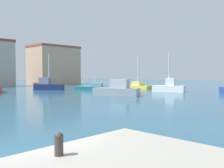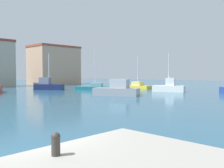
# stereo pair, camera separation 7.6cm
# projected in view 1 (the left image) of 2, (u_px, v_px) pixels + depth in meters

# --- Properties ---
(water) EXTENTS (160.00, 160.00, 0.00)m
(water) POSITION_uv_depth(u_px,v_px,m) (63.00, 95.00, 31.70)
(water) COLOR #285670
(water) RESTS_ON ground
(mooring_bollard) EXTENTS (0.19, 0.19, 0.50)m
(mooring_bollard) POSITION_uv_depth(u_px,v_px,m) (59.00, 143.00, 5.16)
(mooring_bollard) COLOR #38332D
(mooring_bollard) RESTS_ON pier_quay
(sailboat_white_far_left) EXTENTS (3.00, 4.90, 5.80)m
(sailboat_white_far_left) POSITION_uv_depth(u_px,v_px,m) (169.00, 87.00, 36.93)
(sailboat_white_far_left) COLOR white
(sailboat_white_far_left) RESTS_ON water
(motorboat_grey_mid_harbor) EXTENTS (3.90, 5.87, 2.03)m
(motorboat_grey_mid_harbor) POSITION_uv_depth(u_px,v_px,m) (117.00, 90.00, 30.48)
(motorboat_grey_mid_harbor) COLOR gray
(motorboat_grey_mid_harbor) RESTS_ON water
(sailboat_teal_near_pier) EXTENTS (5.61, 6.60, 7.20)m
(sailboat_teal_near_pier) POSITION_uv_depth(u_px,v_px,m) (95.00, 87.00, 41.96)
(sailboat_teal_near_pier) COLOR #1E707A
(sailboat_teal_near_pier) RESTS_ON water
(sailboat_navy_distant_north) EXTENTS (3.92, 4.85, 6.08)m
(sailboat_navy_distant_north) POSITION_uv_depth(u_px,v_px,m) (48.00, 85.00, 41.34)
(sailboat_navy_distant_north) COLOR #19234C
(sailboat_navy_distant_north) RESTS_ON water
(sailboat_yellow_far_right) EXTENTS (1.68, 5.29, 6.01)m
(sailboat_yellow_far_right) POSITION_uv_depth(u_px,v_px,m) (138.00, 86.00, 45.89)
(sailboat_yellow_far_right) COLOR gold
(sailboat_yellow_far_right) RESTS_ON water
(yacht_club) EXTENTS (11.47, 8.08, 9.77)m
(yacht_club) POSITION_uv_depth(u_px,v_px,m) (54.00, 65.00, 63.48)
(yacht_club) COLOR tan
(yacht_club) RESTS_ON ground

